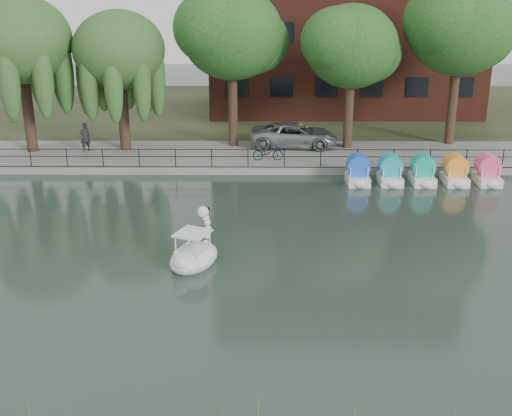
{
  "coord_description": "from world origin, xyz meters",
  "views": [
    {
      "loc": [
        0.66,
        -20.8,
        10.3
      ],
      "look_at": [
        0.5,
        4.0,
        1.3
      ],
      "focal_mm": 45.0,
      "sensor_mm": 36.0,
      "label": 1
    }
  ],
  "objects_px": {
    "minivan": "(294,133)",
    "bicycle": "(268,152)",
    "swan_boat": "(194,253)",
    "pedestrian": "(85,135)"
  },
  "relations": [
    {
      "from": "minivan",
      "to": "swan_boat",
      "type": "distance_m",
      "value": 16.85
    },
    {
      "from": "minivan",
      "to": "bicycle",
      "type": "bearing_deg",
      "value": 154.8
    },
    {
      "from": "bicycle",
      "to": "minivan",
      "type": "bearing_deg",
      "value": -31.07
    },
    {
      "from": "bicycle",
      "to": "swan_boat",
      "type": "distance_m",
      "value": 13.5
    },
    {
      "from": "minivan",
      "to": "bicycle",
      "type": "xyz_separation_m",
      "value": [
        -1.65,
        -3.04,
        -0.35
      ]
    },
    {
      "from": "swan_boat",
      "to": "pedestrian",
      "type": "bearing_deg",
      "value": 141.17
    },
    {
      "from": "minivan",
      "to": "swan_boat",
      "type": "height_order",
      "value": "minivan"
    },
    {
      "from": "bicycle",
      "to": "pedestrian",
      "type": "relative_size",
      "value": 0.87
    },
    {
      "from": "minivan",
      "to": "bicycle",
      "type": "distance_m",
      "value": 3.47
    },
    {
      "from": "pedestrian",
      "to": "swan_boat",
      "type": "xyz_separation_m",
      "value": [
        7.96,
        -15.08,
        -0.93
      ]
    }
  ]
}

